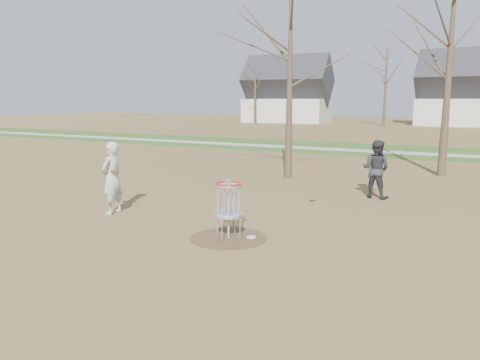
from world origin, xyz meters
name	(u,v)px	position (x,y,z in m)	size (l,w,h in m)	color
ground	(229,238)	(0.00, 0.00, 0.00)	(160.00, 160.00, 0.00)	brown
green_band	(394,151)	(0.00, 21.00, 0.01)	(160.00, 8.00, 0.01)	#2D5119
footpath	(391,152)	(0.00, 20.00, 0.01)	(160.00, 1.50, 0.01)	#9E9E99
dirt_circle	(229,238)	(0.00, 0.00, 0.01)	(1.80, 1.80, 0.01)	#47331E
player_standing	(112,178)	(-4.05, 0.56, 1.01)	(0.74, 0.48, 2.03)	#B9B9B9
player_throwing	(376,169)	(2.00, 6.19, 0.95)	(0.92, 0.72, 1.89)	#2B2C30
disc_grounded	(251,237)	(0.45, 0.27, 0.02)	(0.22, 0.22, 0.02)	silver
discs_in_play	(222,169)	(-1.29, 1.90, 1.28)	(5.10, 3.05, 0.04)	#FF3C0D
disc_golf_basket	(228,200)	(0.00, 0.00, 0.91)	(0.64, 0.64, 1.35)	#9EA3AD
bare_trees	(450,74)	(1.78, 35.79, 5.35)	(52.62, 44.98, 9.00)	#382B1E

